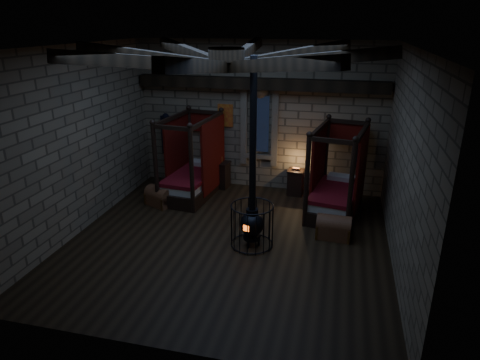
% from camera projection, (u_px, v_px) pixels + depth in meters
% --- Properties ---
extents(room, '(7.02, 7.02, 4.29)m').
position_uv_depth(room, '(228.00, 70.00, 8.40)').
color(room, black).
rests_on(room, ground).
extents(bed_left, '(1.34, 2.25, 2.25)m').
position_uv_depth(bed_left, '(193.00, 176.00, 12.00)').
color(bed_left, black).
rests_on(bed_left, ground).
extents(bed_right, '(1.46, 2.29, 2.23)m').
position_uv_depth(bed_right, '(336.00, 192.00, 10.91)').
color(bed_right, black).
rests_on(bed_right, ground).
extents(trunk_left, '(0.84, 0.71, 0.53)m').
position_uv_depth(trunk_left, '(159.00, 197.00, 11.42)').
color(trunk_left, brown).
rests_on(trunk_left, ground).
extents(trunk_right, '(0.79, 0.53, 0.56)m').
position_uv_depth(trunk_right, '(334.00, 228.00, 9.70)').
color(trunk_right, brown).
rests_on(trunk_right, ground).
extents(nightstand_left, '(0.54, 0.52, 0.95)m').
position_uv_depth(nightstand_left, '(221.00, 174.00, 12.59)').
color(nightstand_left, black).
rests_on(nightstand_left, ground).
extents(nightstand_right, '(0.48, 0.46, 0.80)m').
position_uv_depth(nightstand_right, '(295.00, 182.00, 12.08)').
color(nightstand_right, black).
rests_on(nightstand_right, ground).
extents(stove, '(0.94, 0.94, 4.05)m').
position_uv_depth(stove, '(252.00, 221.00, 9.25)').
color(stove, black).
rests_on(stove, ground).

